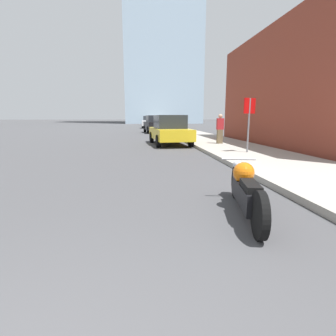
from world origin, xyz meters
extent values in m
cube|color=#9E998E|center=(5.48, 40.00, 0.07)|extent=(3.43, 240.00, 0.15)
cylinder|color=black|center=(2.75, 4.16, 0.32)|extent=(0.22, 0.64, 0.64)
cylinder|color=black|center=(2.41, 2.45, 0.32)|extent=(0.22, 0.64, 0.64)
cube|color=black|center=(2.58, 3.30, 0.34)|extent=(0.50, 1.35, 0.32)
sphere|color=orange|center=(2.63, 3.57, 0.63)|extent=(0.36, 0.36, 0.36)
cube|color=black|center=(2.52, 3.03, 0.55)|extent=(0.33, 0.64, 0.10)
sphere|color=silver|center=(2.76, 4.19, 0.66)|extent=(0.16, 0.16, 0.16)
cylinder|color=silver|center=(2.73, 4.07, 0.78)|extent=(0.61, 0.16, 0.04)
cube|color=gold|center=(2.66, 14.46, 0.63)|extent=(2.18, 4.59, 0.60)
cube|color=#23282D|center=(2.66, 14.46, 1.30)|extent=(1.73, 2.26, 0.74)
cylinder|color=black|center=(1.68, 15.78, 0.33)|extent=(0.25, 0.67, 0.66)
cylinder|color=black|center=(3.43, 15.91, 0.33)|extent=(0.25, 0.67, 0.66)
cylinder|color=black|center=(1.89, 13.02, 0.33)|extent=(0.25, 0.67, 0.66)
cylinder|color=black|center=(3.64, 13.15, 0.33)|extent=(0.25, 0.67, 0.66)
cube|color=black|center=(2.55, 26.21, 0.73)|extent=(2.26, 4.13, 0.76)
cube|color=#23282D|center=(2.55, 26.21, 1.42)|extent=(1.77, 2.05, 0.64)
cylinder|color=black|center=(1.54, 27.34, 0.35)|extent=(0.27, 0.71, 0.70)
cylinder|color=black|center=(3.30, 27.52, 0.35)|extent=(0.27, 0.71, 0.70)
cylinder|color=black|center=(1.79, 24.89, 0.35)|extent=(0.27, 0.71, 0.70)
cylinder|color=black|center=(3.55, 25.08, 0.35)|extent=(0.27, 0.71, 0.70)
cube|color=silver|center=(2.42, 38.49, 0.75)|extent=(2.14, 4.47, 0.78)
cube|color=#23282D|center=(2.42, 38.49, 1.45)|extent=(1.69, 2.20, 0.61)
cylinder|color=black|center=(1.68, 39.90, 0.36)|extent=(0.26, 0.73, 0.72)
cylinder|color=black|center=(3.38, 39.75, 0.36)|extent=(0.26, 0.73, 0.72)
cylinder|color=black|center=(1.46, 37.22, 0.36)|extent=(0.26, 0.73, 0.72)
cylinder|color=black|center=(3.15, 37.08, 0.36)|extent=(0.26, 0.73, 0.72)
cube|color=#1E6B33|center=(2.68, 49.41, 0.68)|extent=(1.76, 4.44, 0.71)
cube|color=#23282D|center=(2.68, 49.41, 1.34)|extent=(1.48, 2.14, 0.62)
cylinder|color=black|center=(1.87, 50.79, 0.33)|extent=(0.20, 0.66, 0.65)
cylinder|color=black|center=(3.51, 50.78, 0.33)|extent=(0.20, 0.66, 0.65)
cylinder|color=black|center=(1.85, 48.04, 0.33)|extent=(0.20, 0.66, 0.65)
cylinder|color=black|center=(3.49, 48.03, 0.33)|extent=(0.20, 0.66, 0.65)
cylinder|color=slate|center=(5.27, 9.61, 1.22)|extent=(0.07, 0.07, 2.14)
cube|color=red|center=(5.27, 9.61, 1.99)|extent=(0.57, 0.26, 0.60)
cube|color=brown|center=(5.24, 13.25, 0.53)|extent=(0.29, 0.20, 0.75)
cube|color=#B22328|center=(5.24, 13.25, 1.20)|extent=(0.36, 0.20, 0.60)
sphere|color=tan|center=(5.24, 13.25, 1.61)|extent=(0.22, 0.22, 0.22)
camera|label=1|loc=(0.90, -0.56, 1.54)|focal=28.00mm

